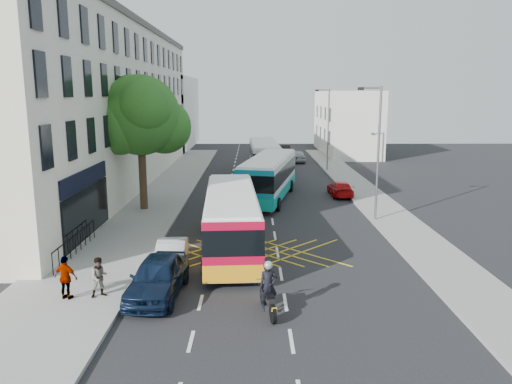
{
  "coord_description": "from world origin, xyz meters",
  "views": [
    {
      "loc": [
        -1.24,
        -17.63,
        7.75
      ],
      "look_at": [
        -1.03,
        10.29,
        2.2
      ],
      "focal_mm": 35.0,
      "sensor_mm": 36.0,
      "label": 1
    }
  ],
  "objects_px": {
    "lamp_far": "(327,125)",
    "bus_far": "(264,157)",
    "parked_car_blue": "(158,277)",
    "distant_car_silver": "(297,156)",
    "parked_car_silver": "(171,255)",
    "distant_car_dark": "(283,150)",
    "red_hatchback": "(340,189)",
    "street_tree": "(140,116)",
    "bus_near": "(231,220)",
    "distant_car_grey": "(263,152)",
    "pedestrian_near": "(100,277)",
    "motorbike": "(268,289)",
    "bus_mid": "(269,177)",
    "lamp_near": "(377,147)",
    "pedestrian_far": "(66,278)"
  },
  "relations": [
    {
      "from": "red_hatchback",
      "to": "distant_car_grey",
      "type": "relative_size",
      "value": 0.87
    },
    {
      "from": "lamp_near",
      "to": "distant_car_grey",
      "type": "distance_m",
      "value": 32.51
    },
    {
      "from": "bus_mid",
      "to": "pedestrian_near",
      "type": "bearing_deg",
      "value": -98.99
    },
    {
      "from": "lamp_near",
      "to": "distant_car_grey",
      "type": "height_order",
      "value": "lamp_near"
    },
    {
      "from": "bus_near",
      "to": "parked_car_blue",
      "type": "xyz_separation_m",
      "value": [
        -2.62,
        -5.72,
        -0.8
      ]
    },
    {
      "from": "bus_near",
      "to": "distant_car_grey",
      "type": "bearing_deg",
      "value": 83.15
    },
    {
      "from": "distant_car_dark",
      "to": "bus_far",
      "type": "bearing_deg",
      "value": 77.36
    },
    {
      "from": "bus_near",
      "to": "distant_car_dark",
      "type": "xyz_separation_m",
      "value": [
        4.99,
        38.88,
        -0.9
      ]
    },
    {
      "from": "bus_mid",
      "to": "parked_car_blue",
      "type": "xyz_separation_m",
      "value": [
        -4.87,
        -18.11,
        -0.88
      ]
    },
    {
      "from": "bus_mid",
      "to": "pedestrian_near",
      "type": "distance_m",
      "value": 19.78
    },
    {
      "from": "lamp_far",
      "to": "pedestrian_far",
      "type": "bearing_deg",
      "value": -114.27
    },
    {
      "from": "lamp_near",
      "to": "parked_car_blue",
      "type": "height_order",
      "value": "lamp_near"
    },
    {
      "from": "bus_far",
      "to": "motorbike",
      "type": "height_order",
      "value": "bus_far"
    },
    {
      "from": "parked_car_blue",
      "to": "distant_car_silver",
      "type": "relative_size",
      "value": 1.14
    },
    {
      "from": "distant_car_grey",
      "to": "bus_near",
      "type": "bearing_deg",
      "value": -98.21
    },
    {
      "from": "red_hatchback",
      "to": "distant_car_dark",
      "type": "distance_m",
      "value": 25.59
    },
    {
      "from": "lamp_far",
      "to": "distant_car_silver",
      "type": "relative_size",
      "value": 1.99
    },
    {
      "from": "parked_car_blue",
      "to": "lamp_near",
      "type": "bearing_deg",
      "value": 49.63
    },
    {
      "from": "motorbike",
      "to": "parked_car_blue",
      "type": "relative_size",
      "value": 0.48
    },
    {
      "from": "lamp_far",
      "to": "distant_car_grey",
      "type": "relative_size",
      "value": 1.78
    },
    {
      "from": "bus_far",
      "to": "distant_car_grey",
      "type": "height_order",
      "value": "bus_far"
    },
    {
      "from": "bus_far",
      "to": "pedestrian_near",
      "type": "relative_size",
      "value": 7.3
    },
    {
      "from": "street_tree",
      "to": "parked_car_blue",
      "type": "relative_size",
      "value": 1.92
    },
    {
      "from": "lamp_far",
      "to": "bus_far",
      "type": "bearing_deg",
      "value": -165.55
    },
    {
      "from": "parked_car_blue",
      "to": "distant_car_dark",
      "type": "bearing_deg",
      "value": 84.26
    },
    {
      "from": "bus_near",
      "to": "distant_car_grey",
      "type": "relative_size",
      "value": 2.4
    },
    {
      "from": "red_hatchback",
      "to": "distant_car_silver",
      "type": "distance_m",
      "value": 19.18
    },
    {
      "from": "parked_car_silver",
      "to": "bus_mid",
      "type": "bearing_deg",
      "value": 68.6
    },
    {
      "from": "street_tree",
      "to": "pedestrian_near",
      "type": "height_order",
      "value": "street_tree"
    },
    {
      "from": "lamp_near",
      "to": "pedestrian_near",
      "type": "bearing_deg",
      "value": -138.3
    },
    {
      "from": "street_tree",
      "to": "pedestrian_near",
      "type": "xyz_separation_m",
      "value": [
        1.51,
        -14.72,
        -5.37
      ]
    },
    {
      "from": "red_hatchback",
      "to": "street_tree",
      "type": "bearing_deg",
      "value": 18.89
    },
    {
      "from": "street_tree",
      "to": "bus_near",
      "type": "xyz_separation_m",
      "value": [
        6.23,
        -8.62,
        -4.71
      ]
    },
    {
      "from": "motorbike",
      "to": "pedestrian_near",
      "type": "relative_size",
      "value": 1.44
    },
    {
      "from": "lamp_far",
      "to": "distant_car_dark",
      "type": "height_order",
      "value": "lamp_far"
    },
    {
      "from": "bus_mid",
      "to": "motorbike",
      "type": "relative_size",
      "value": 5.19
    },
    {
      "from": "bus_near",
      "to": "bus_far",
      "type": "height_order",
      "value": "bus_far"
    },
    {
      "from": "lamp_near",
      "to": "lamp_far",
      "type": "distance_m",
      "value": 20.0
    },
    {
      "from": "bus_mid",
      "to": "parked_car_blue",
      "type": "distance_m",
      "value": 18.77
    },
    {
      "from": "bus_near",
      "to": "parked_car_silver",
      "type": "distance_m",
      "value": 3.75
    },
    {
      "from": "pedestrian_far",
      "to": "distant_car_grey",
      "type": "bearing_deg",
      "value": -84.26
    },
    {
      "from": "bus_far",
      "to": "distant_car_dark",
      "type": "distance_m",
      "value": 15.13
    },
    {
      "from": "motorbike",
      "to": "bus_far",
      "type": "bearing_deg",
      "value": 77.79
    },
    {
      "from": "pedestrian_far",
      "to": "street_tree",
      "type": "bearing_deg",
      "value": -72.32
    },
    {
      "from": "bus_mid",
      "to": "pedestrian_far",
      "type": "distance_m",
      "value": 20.42
    },
    {
      "from": "parked_car_silver",
      "to": "distant_car_dark",
      "type": "distance_m",
      "value": 42.07
    },
    {
      "from": "bus_near",
      "to": "distant_car_grey",
      "type": "xyz_separation_m",
      "value": [
        2.39,
        37.34,
        -0.96
      ]
    },
    {
      "from": "parked_car_blue",
      "to": "bus_near",
      "type": "bearing_deg",
      "value": 69.33
    },
    {
      "from": "street_tree",
      "to": "bus_near",
      "type": "bearing_deg",
      "value": -54.14
    },
    {
      "from": "distant_car_silver",
      "to": "bus_far",
      "type": "bearing_deg",
      "value": 63.23
    }
  ]
}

